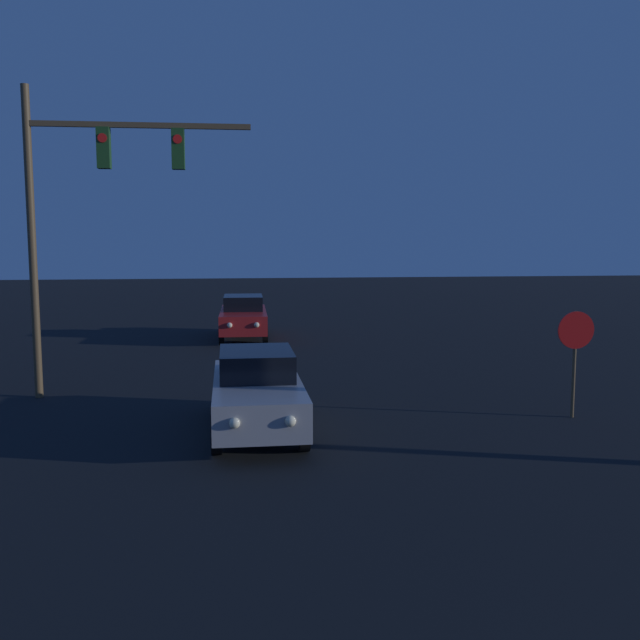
% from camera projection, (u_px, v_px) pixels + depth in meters
% --- Properties ---
extents(car_near, '(1.69, 4.35, 1.52)m').
position_uv_depth(car_near, '(257.00, 391.00, 13.39)').
color(car_near, '#99999E').
rests_on(car_near, ground_plane).
extents(car_far, '(1.71, 4.35, 1.52)m').
position_uv_depth(car_far, '(243.00, 317.00, 25.52)').
color(car_far, '#B21E1E').
rests_on(car_far, ground_plane).
extents(traffic_signal_mast, '(4.98, 0.30, 6.96)m').
position_uv_depth(traffic_signal_mast, '(85.00, 194.00, 15.89)').
color(traffic_signal_mast, brown).
rests_on(traffic_signal_mast, ground_plane).
extents(stop_sign, '(0.76, 0.07, 2.17)m').
position_uv_depth(stop_sign, '(575.00, 343.00, 14.32)').
color(stop_sign, brown).
rests_on(stop_sign, ground_plane).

